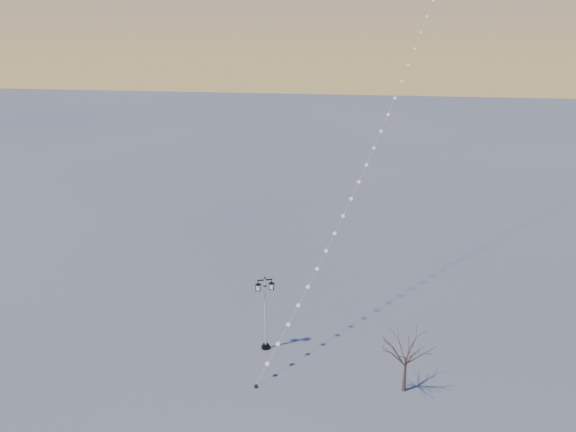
# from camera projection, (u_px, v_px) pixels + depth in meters

# --- Properties ---
(ground) EXTENTS (300.00, 300.00, 0.00)m
(ground) POSITION_uv_depth(u_px,v_px,m) (279.00, 374.00, 33.76)
(ground) COLOR #5E6160
(ground) RESTS_ON ground
(street_lamp) EXTENTS (1.21, 0.73, 4.97)m
(street_lamp) POSITION_uv_depth(u_px,v_px,m) (265.00, 310.00, 35.60)
(street_lamp) COLOR black
(street_lamp) RESTS_ON ground
(bare_tree) EXTENTS (2.14, 2.14, 3.55)m
(bare_tree) POSITION_uv_depth(u_px,v_px,m) (406.00, 352.00, 31.44)
(bare_tree) COLOR #4E392E
(bare_tree) RESTS_ON ground
(kite_train) EXTENTS (14.94, 34.65, 34.79)m
(kite_train) POSITION_uv_depth(u_px,v_px,m) (397.00, 59.00, 41.90)
(kite_train) COLOR black
(kite_train) RESTS_ON ground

